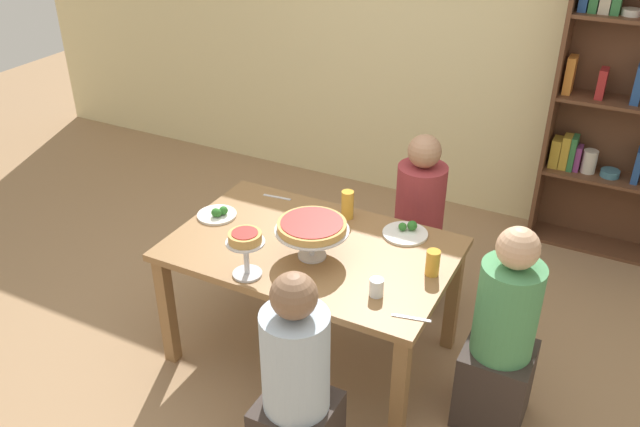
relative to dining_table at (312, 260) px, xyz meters
name	(u,v)px	position (x,y,z in m)	size (l,w,h in m)	color
ground_plane	(312,351)	(0.00, 0.00, -0.65)	(12.00, 12.00, 0.00)	#9E7A56
rear_partition	(449,29)	(0.00, 2.20, 0.75)	(8.00, 0.12, 2.80)	beige
dining_table	(312,260)	(0.00, 0.00, 0.00)	(1.51, 0.96, 0.74)	olive
diner_head_east	(501,344)	(1.06, -0.02, -0.16)	(0.34, 0.34, 1.15)	#382D28
diner_far_right	(418,233)	(0.34, 0.78, -0.16)	(0.34, 0.34, 1.15)	#382D28
diner_near_right	(296,397)	(0.34, -0.78, -0.16)	(0.34, 0.34, 1.15)	#382D28
deep_dish_pizza_stand	(312,228)	(0.05, -0.09, 0.26)	(0.39, 0.39, 0.21)	silver
personal_pizza_stand	(245,244)	(-0.16, -0.38, 0.27)	(0.20, 0.20, 0.25)	silver
salad_plate_near_diner	(218,214)	(-0.63, 0.03, 0.11)	(0.23, 0.23, 0.07)	white
salad_plate_far_diner	(406,232)	(0.41, 0.34, 0.11)	(0.25, 0.25, 0.07)	white
beer_glass_amber_tall	(433,263)	(0.66, 0.05, 0.16)	(0.07, 0.07, 0.14)	gold
beer_glass_amber_short	(348,205)	(0.04, 0.36, 0.17)	(0.07, 0.07, 0.17)	gold
water_glass_clear_near	(377,287)	(0.48, -0.24, 0.14)	(0.07, 0.07, 0.09)	white
cutlery_fork_near	(411,318)	(0.69, -0.33, 0.09)	(0.18, 0.02, 0.01)	silver
cutlery_knife_near	(277,197)	(-0.44, 0.39, 0.09)	(0.18, 0.02, 0.01)	silver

